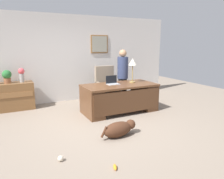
{
  "coord_description": "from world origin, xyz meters",
  "views": [
    {
      "loc": [
        -1.9,
        -4.04,
        1.8
      ],
      "look_at": [
        0.29,
        0.3,
        0.75
      ],
      "focal_mm": 33.8,
      "sensor_mm": 36.0,
      "label": 1
    }
  ],
  "objects_px": {
    "person_standing": "(123,76)",
    "desk_lamp": "(133,64)",
    "desk": "(120,97)",
    "credenza": "(10,97)",
    "dog_lying": "(119,129)",
    "potted_plant": "(7,76)",
    "dog_toy_ball": "(61,158)",
    "dog_toy_bone": "(115,167)",
    "vase_with_flowers": "(22,74)",
    "armchair": "(107,87)",
    "laptop": "(112,82)"
  },
  "relations": [
    {
      "from": "credenza",
      "to": "dog_toy_ball",
      "type": "bearing_deg",
      "value": -79.51
    },
    {
      "from": "dog_lying",
      "to": "potted_plant",
      "type": "bearing_deg",
      "value": 123.52
    },
    {
      "from": "desk",
      "to": "desk_lamp",
      "type": "relative_size",
      "value": 2.97
    },
    {
      "from": "desk",
      "to": "credenza",
      "type": "height_order",
      "value": "credenza"
    },
    {
      "from": "vase_with_flowers",
      "to": "desk",
      "type": "bearing_deg",
      "value": -33.22
    },
    {
      "from": "armchair",
      "to": "credenza",
      "type": "bearing_deg",
      "value": 167.9
    },
    {
      "from": "credenza",
      "to": "dog_lying",
      "type": "xyz_separation_m",
      "value": [
        1.87,
        -2.86,
        -0.23
      ]
    },
    {
      "from": "desk",
      "to": "dog_lying",
      "type": "xyz_separation_m",
      "value": [
        -0.76,
        -1.36,
        -0.26
      ]
    },
    {
      "from": "person_standing",
      "to": "desk_lamp",
      "type": "distance_m",
      "value": 0.7
    },
    {
      "from": "armchair",
      "to": "vase_with_flowers",
      "type": "height_order",
      "value": "vase_with_flowers"
    },
    {
      "from": "person_standing",
      "to": "potted_plant",
      "type": "bearing_deg",
      "value": 165.2
    },
    {
      "from": "laptop",
      "to": "desk_lamp",
      "type": "bearing_deg",
      "value": -0.78
    },
    {
      "from": "dog_toy_bone",
      "to": "dog_lying",
      "type": "bearing_deg",
      "value": 58.12
    },
    {
      "from": "laptop",
      "to": "dog_toy_bone",
      "type": "bearing_deg",
      "value": -115.99
    },
    {
      "from": "desk",
      "to": "potted_plant",
      "type": "distance_m",
      "value": 3.1
    },
    {
      "from": "credenza",
      "to": "desk_lamp",
      "type": "bearing_deg",
      "value": -23.99
    },
    {
      "from": "dog_lying",
      "to": "person_standing",
      "type": "bearing_deg",
      "value": 59.04
    },
    {
      "from": "desk",
      "to": "credenza",
      "type": "bearing_deg",
      "value": 150.32
    },
    {
      "from": "desk",
      "to": "armchair",
      "type": "relative_size",
      "value": 1.7
    },
    {
      "from": "potted_plant",
      "to": "vase_with_flowers",
      "type": "bearing_deg",
      "value": 0.0
    },
    {
      "from": "desk",
      "to": "dog_toy_bone",
      "type": "distance_m",
      "value": 2.72
    },
    {
      "from": "laptop",
      "to": "credenza",
      "type": "bearing_deg",
      "value": 151.04
    },
    {
      "from": "desk_lamp",
      "to": "dog_toy_bone",
      "type": "height_order",
      "value": "desk_lamp"
    },
    {
      "from": "potted_plant",
      "to": "dog_toy_ball",
      "type": "height_order",
      "value": "potted_plant"
    },
    {
      "from": "dog_toy_bone",
      "to": "potted_plant",
      "type": "bearing_deg",
      "value": 108.76
    },
    {
      "from": "potted_plant",
      "to": "laptop",
      "type": "bearing_deg",
      "value": -28.72
    },
    {
      "from": "armchair",
      "to": "desk_lamp",
      "type": "distance_m",
      "value": 1.19
    },
    {
      "from": "vase_with_flowers",
      "to": "dog_toy_bone",
      "type": "bearing_deg",
      "value": -76.3
    },
    {
      "from": "credenza",
      "to": "dog_lying",
      "type": "bearing_deg",
      "value": -56.85
    },
    {
      "from": "vase_with_flowers",
      "to": "dog_toy_ball",
      "type": "distance_m",
      "value": 3.4
    },
    {
      "from": "person_standing",
      "to": "potted_plant",
      "type": "relative_size",
      "value": 4.58
    },
    {
      "from": "armchair",
      "to": "vase_with_flowers",
      "type": "distance_m",
      "value": 2.45
    },
    {
      "from": "desk_lamp",
      "to": "laptop",
      "type": "bearing_deg",
      "value": 179.22
    },
    {
      "from": "credenza",
      "to": "dog_toy_ball",
      "type": "distance_m",
      "value": 3.33
    },
    {
      "from": "armchair",
      "to": "dog_toy_bone",
      "type": "xyz_separation_m",
      "value": [
        -1.4,
        -3.25,
        -0.48
      ]
    },
    {
      "from": "laptop",
      "to": "vase_with_flowers",
      "type": "distance_m",
      "value": 2.53
    },
    {
      "from": "desk",
      "to": "vase_with_flowers",
      "type": "xyz_separation_m",
      "value": [
        -2.29,
        1.5,
        0.57
      ]
    },
    {
      "from": "desk",
      "to": "vase_with_flowers",
      "type": "height_order",
      "value": "vase_with_flowers"
    },
    {
      "from": "credenza",
      "to": "person_standing",
      "type": "distance_m",
      "value": 3.23
    },
    {
      "from": "desk",
      "to": "laptop",
      "type": "distance_m",
      "value": 0.45
    },
    {
      "from": "dog_toy_ball",
      "to": "desk",
      "type": "bearing_deg",
      "value": 40.85
    },
    {
      "from": "desk",
      "to": "potted_plant",
      "type": "height_order",
      "value": "potted_plant"
    },
    {
      "from": "desk_lamp",
      "to": "dog_lying",
      "type": "bearing_deg",
      "value": -129.38
    },
    {
      "from": "potted_plant",
      "to": "dog_toy_bone",
      "type": "relative_size",
      "value": 2.44
    },
    {
      "from": "vase_with_flowers",
      "to": "armchair",
      "type": "bearing_deg",
      "value": -13.83
    },
    {
      "from": "desk_lamp",
      "to": "potted_plant",
      "type": "height_order",
      "value": "desk_lamp"
    },
    {
      "from": "credenza",
      "to": "armchair",
      "type": "bearing_deg",
      "value": -12.1
    },
    {
      "from": "person_standing",
      "to": "dog_toy_ball",
      "type": "bearing_deg",
      "value": -135.64
    },
    {
      "from": "desk",
      "to": "dog_toy_ball",
      "type": "distance_m",
      "value": 2.71
    },
    {
      "from": "vase_with_flowers",
      "to": "dog_toy_ball",
      "type": "xyz_separation_m",
      "value": [
        0.26,
        -3.26,
        -0.94
      ]
    }
  ]
}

